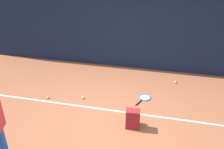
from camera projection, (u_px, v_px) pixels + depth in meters
The scene contains 8 objects.
ground_plane at pixel (108, 122), 5.38m from camera, with size 12.00×12.00×0.00m, color #9E5638.
back_fence at pixel (131, 32), 7.43m from camera, with size 10.00×0.10×2.40m, color #141E38.
court_line at pixel (112, 110), 5.76m from camera, with size 9.00×0.05×0.00m, color white.
tennis_racket at pixel (144, 98), 6.24m from camera, with size 0.43×0.63×0.03m.
backpack at pixel (133, 119), 5.14m from camera, with size 0.32×0.31×0.44m.
tennis_ball_near_player at pixel (47, 97), 6.22m from camera, with size 0.07×0.07×0.07m, color #CCE033.
tennis_ball_by_fence at pixel (83, 98), 6.21m from camera, with size 0.07×0.07×0.07m, color #CCE033.
tennis_ball_mid_court at pixel (176, 82), 6.96m from camera, with size 0.07×0.07×0.07m, color #CCE033.
Camera 1 is at (1.06, -4.17, 3.41)m, focal length 38.16 mm.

